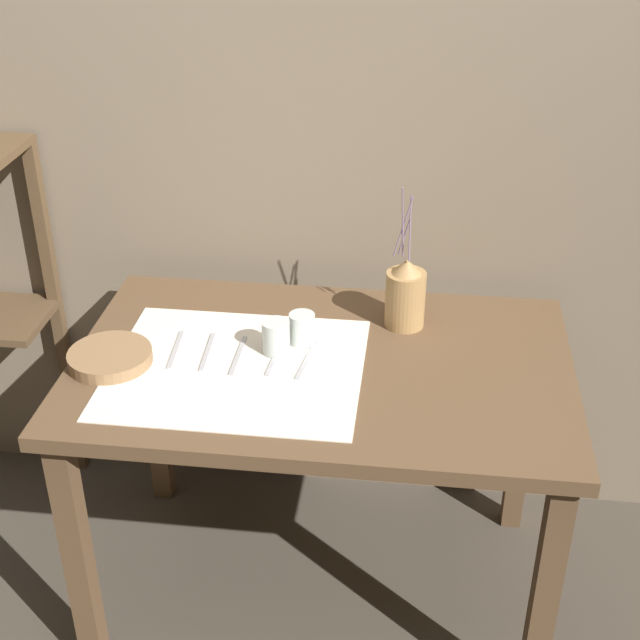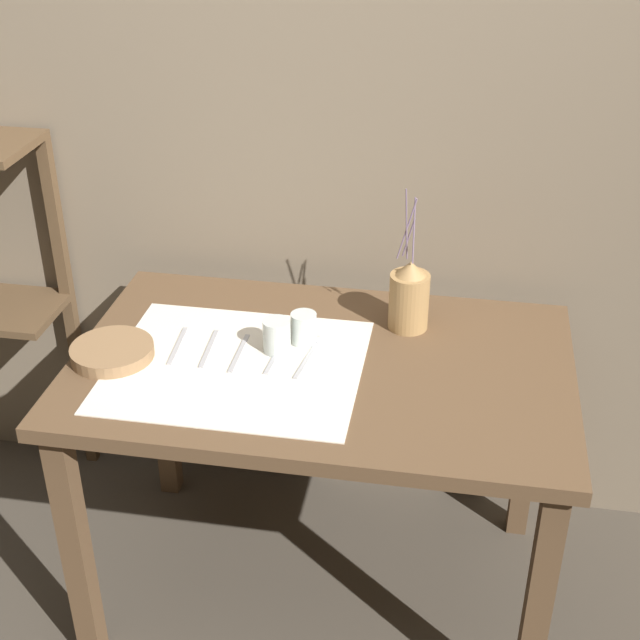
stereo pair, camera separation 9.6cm
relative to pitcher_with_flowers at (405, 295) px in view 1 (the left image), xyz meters
name	(u,v)px [view 1 (the left image)]	position (x,y,z in m)	size (l,w,h in m)	color
ground_plane	(321,583)	(-0.20, -0.21, -0.88)	(12.00, 12.00, 0.00)	#473F35
stone_wall_back	(344,142)	(-0.20, 0.30, 0.32)	(7.00, 0.06, 2.40)	#7A6B56
wooden_table	(322,394)	(-0.20, -0.21, -0.19)	(1.28, 0.81, 0.79)	brown
linen_cloth	(236,368)	(-0.41, -0.27, -0.09)	(0.64, 0.54, 0.00)	silver
pitcher_with_flowers	(405,295)	(0.00, 0.00, 0.00)	(0.11, 0.11, 0.40)	#A87F4C
wooden_bowl	(110,358)	(-0.73, -0.29, -0.07)	(0.21, 0.21, 0.04)	#8E6B47
glass_tumbler_near	(276,337)	(-0.32, -0.19, -0.04)	(0.07, 0.07, 0.09)	silver
glass_tumbler_far	(302,329)	(-0.26, -0.13, -0.05)	(0.07, 0.07, 0.08)	silver
knife_center	(176,349)	(-0.58, -0.21, -0.09)	(0.03, 0.18, 0.00)	#A8A8AD
fork_outer	(207,352)	(-0.50, -0.21, -0.09)	(0.02, 0.18, 0.00)	#A8A8AD
fork_inner	(238,355)	(-0.42, -0.22, -0.09)	(0.01, 0.18, 0.00)	#A8A8AD
spoon_outer	(281,344)	(-0.32, -0.15, -0.09)	(0.03, 0.20, 0.02)	#A8A8AD
spoon_inner	(313,348)	(-0.23, -0.16, -0.09)	(0.04, 0.19, 0.02)	#A8A8AD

